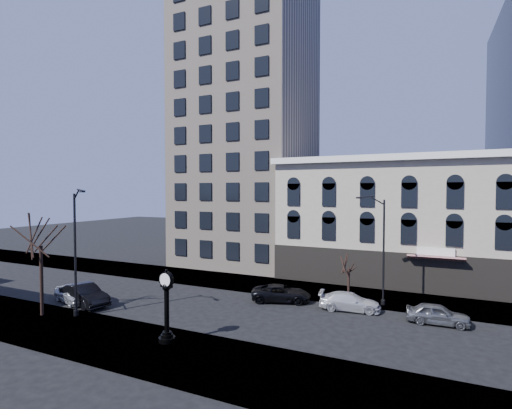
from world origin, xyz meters
The scene contains 15 objects.
ground centered at (0.00, 0.00, 0.00)m, with size 160.00×160.00×0.00m, color black.
sidewalk_far centered at (0.00, 8.00, 0.06)m, with size 160.00×6.00×0.12m, color gray.
sidewalk_near centered at (0.00, -8.00, 0.06)m, with size 160.00×6.00×0.12m, color gray.
cream_tower centered at (-6.11, 18.88, 19.32)m, with size 15.90×15.40×42.50m.
victorian_row centered at (12.00, 15.89, 6.00)m, with size 22.60×11.19×12.50m.
street_clock centered at (1.17, -7.01, 2.10)m, with size 0.99×0.99×4.38m.
street_lamp_near centered at (-7.12, -6.28, 7.18)m, with size 2.27×1.20×9.35m.
street_lamp_far centered at (11.58, 5.80, 6.78)m, with size 2.22×0.92×8.83m.
bare_tree_near centered at (-10.13, -6.93, 6.30)m, with size 4.76×4.76×8.17m.
bare_tree_far centered at (9.43, 6.29, 3.27)m, with size 2.44×2.44×4.19m.
car_near_a centered at (-11.12, -3.52, 0.73)m, with size 1.73×4.29×1.46m, color #A5A8AD.
car_near_b centered at (-9.65, -3.67, 0.83)m, with size 1.75×5.02×1.65m, color black.
car_far_a centered at (4.38, 3.82, 0.68)m, with size 2.25×4.89×1.36m, color black.
car_far_b centered at (9.96, 3.86, 0.67)m, with size 1.88×4.61×1.34m, color silver.
car_far_c centered at (16.01, 3.35, 0.69)m, with size 1.64×4.07×1.39m, color #595B60.
Camera 1 is at (15.13, -24.67, 9.10)m, focal length 26.00 mm.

